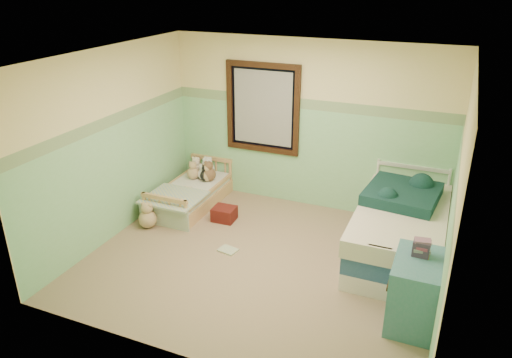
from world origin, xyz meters
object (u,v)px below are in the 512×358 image
at_px(plush_floor_cream, 189,200).
at_px(floor_book, 228,250).
at_px(plush_floor_tan, 148,219).
at_px(toddler_bed_frame, 191,199).
at_px(red_pillow, 224,214).
at_px(dresser, 414,291).
at_px(twin_bed_frame, 397,248).

bearing_deg(plush_floor_cream, floor_book, -40.03).
bearing_deg(plush_floor_cream, plush_floor_tan, -105.08).
distance_m(toddler_bed_frame, red_pillow, 0.74).
height_order(plush_floor_tan, dresser, dresser).
xyz_separation_m(plush_floor_tan, dresser, (3.66, -0.64, 0.24)).
distance_m(plush_floor_cream, red_pillow, 0.71).
relative_size(toddler_bed_frame, dresser, 2.01).
distance_m(plush_floor_cream, plush_floor_tan, 0.82).
bearing_deg(floor_book, red_pillow, 129.38).
bearing_deg(twin_bed_frame, plush_floor_cream, 176.47).
relative_size(plush_floor_cream, twin_bed_frame, 0.12).
height_order(toddler_bed_frame, dresser, dresser).
height_order(plush_floor_cream, twin_bed_frame, plush_floor_cream).
xyz_separation_m(red_pillow, floor_book, (0.42, -0.75, -0.09)).
height_order(dresser, red_pillow, dresser).
bearing_deg(toddler_bed_frame, twin_bed_frame, -4.78).
xyz_separation_m(plush_floor_cream, dresser, (3.44, -1.43, 0.25)).
xyz_separation_m(toddler_bed_frame, floor_book, (1.12, -1.00, -0.08)).
relative_size(toddler_bed_frame, twin_bed_frame, 0.73).
xyz_separation_m(plush_floor_tan, floor_book, (1.32, -0.14, -0.12)).
bearing_deg(red_pillow, plush_floor_tan, -145.79).
xyz_separation_m(plush_floor_cream, twin_bed_frame, (3.13, -0.19, -0.01)).
distance_m(plush_floor_tan, floor_book, 1.33).
bearing_deg(twin_bed_frame, toddler_bed_frame, 175.22).
distance_m(plush_floor_tan, red_pillow, 1.08).
bearing_deg(twin_bed_frame, dresser, -75.95).
distance_m(toddler_bed_frame, floor_book, 1.50).
relative_size(plush_floor_tan, twin_bed_frame, 0.13).
xyz_separation_m(twin_bed_frame, red_pillow, (-2.45, 0.01, -0.01)).
distance_m(plush_floor_tan, twin_bed_frame, 3.40).
bearing_deg(floor_book, toddler_bed_frame, 148.31).
bearing_deg(twin_bed_frame, red_pillow, 179.70).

